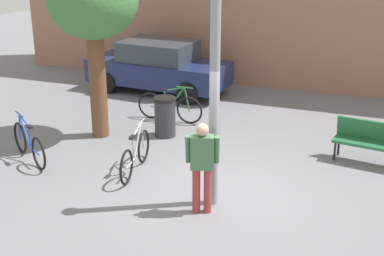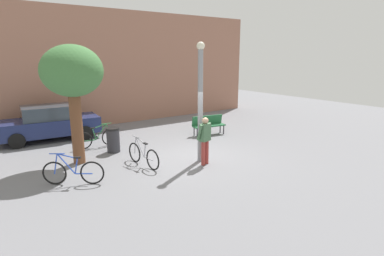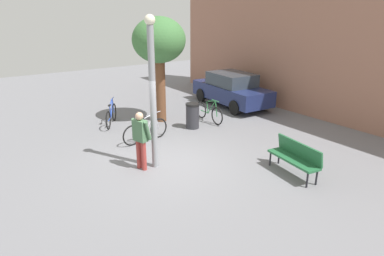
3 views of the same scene
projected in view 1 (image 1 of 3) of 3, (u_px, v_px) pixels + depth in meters
ground_plane at (217, 192)px, 10.49m from camera, size 36.00×36.00×0.00m
lamppost at (215, 84)px, 9.29m from camera, size 0.28×0.28×4.16m
person_by_lamppost at (202, 162)px, 9.43m from camera, size 0.63×0.40×1.67m
park_bench at (373, 139)px, 11.56m from camera, size 1.65×0.71×0.92m
plaza_tree at (93, 5)px, 12.18m from camera, size 2.04×2.04×4.08m
bicycle_green at (170, 107)px, 14.11m from camera, size 1.81×0.11×0.97m
bicycle_silver at (135, 155)px, 11.19m from camera, size 0.28×1.80×0.97m
bicycle_blue at (29, 144)px, 11.74m from camera, size 1.53×1.05×0.97m
parked_car_navy at (159, 66)px, 16.50m from camera, size 4.32×2.07×1.55m
trash_bin at (165, 117)px, 13.09m from camera, size 0.52×0.52×0.97m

